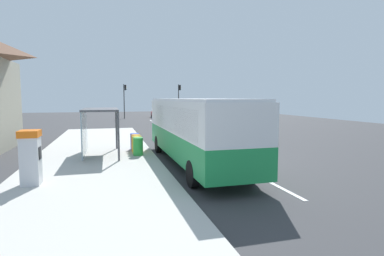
{
  "coord_description": "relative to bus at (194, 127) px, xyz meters",
  "views": [
    {
      "loc": [
        -5.72,
        -15.28,
        3.24
      ],
      "look_at": [
        -1.0,
        2.02,
        1.5
      ],
      "focal_mm": 28.92,
      "sensor_mm": 36.0,
      "label": 1
    }
  ],
  "objects": [
    {
      "name": "lane_stripe_seg_4",
      "position": [
        1.96,
        14.96,
        -1.84
      ],
      "size": [
        0.16,
        2.2,
        0.01
      ],
      "primitive_type": "cube",
      "color": "silver",
      "rests_on": "ground"
    },
    {
      "name": "recycling_bin_green",
      "position": [
        -2.49,
        2.24,
        -1.19
      ],
      "size": [
        0.52,
        0.52,
        0.95
      ],
      "primitive_type": "cylinder",
      "color": "green",
      "rests_on": "sidewalk_platform"
    },
    {
      "name": "lane_stripe_seg_5",
      "position": [
        1.96,
        19.96,
        -1.84
      ],
      "size": [
        0.16,
        2.2,
        0.01
      ],
      "primitive_type": "cube",
      "color": "silver",
      "rests_on": "ground"
    },
    {
      "name": "traffic_light_near_side",
      "position": [
        7.21,
        34.69,
        1.74
      ],
      "size": [
        0.49,
        0.28,
        5.42
      ],
      "color": "#2D2D2D",
      "rests_on": "ground"
    },
    {
      "name": "sedan_near",
      "position": [
        4.01,
        37.07,
        -1.05
      ],
      "size": [
        2.03,
        4.49,
        1.52
      ],
      "color": "#A51919",
      "rests_on": "ground"
    },
    {
      "name": "traffic_light_far_side",
      "position": [
        -1.39,
        35.49,
        1.71
      ],
      "size": [
        0.49,
        0.28,
        5.38
      ],
      "color": "#2D2D2D",
      "rests_on": "ground"
    },
    {
      "name": "lane_stripe_seg_0",
      "position": [
        1.96,
        -5.04,
        -1.84
      ],
      "size": [
        0.16,
        2.2,
        0.01
      ],
      "primitive_type": "cube",
      "color": "silver",
      "rests_on": "ground"
    },
    {
      "name": "ground_plane",
      "position": [
        1.71,
        14.96,
        -1.86
      ],
      "size": [
        56.0,
        92.0,
        0.04
      ],
      "primitive_type": "cube",
      "color": "#38383A"
    },
    {
      "name": "lane_stripe_seg_6",
      "position": [
        1.96,
        24.96,
        -1.84
      ],
      "size": [
        0.16,
        2.2,
        0.01
      ],
      "primitive_type": "cube",
      "color": "silver",
      "rests_on": "ground"
    },
    {
      "name": "lane_stripe_seg_3",
      "position": [
        1.96,
        9.96,
        -1.84
      ],
      "size": [
        0.16,
        2.2,
        0.01
      ],
      "primitive_type": "cube",
      "color": "silver",
      "rests_on": "ground"
    },
    {
      "name": "lane_stripe_seg_2",
      "position": [
        1.96,
        4.96,
        -1.84
      ],
      "size": [
        0.16,
        2.2,
        0.01
      ],
      "primitive_type": "cube",
      "color": "silver",
      "rests_on": "ground"
    },
    {
      "name": "recycling_bin_blue",
      "position": [
        -2.49,
        4.34,
        -1.19
      ],
      "size": [
        0.52,
        0.52,
        0.95
      ],
      "primitive_type": "cylinder",
      "color": "blue",
      "rests_on": "sidewalk_platform"
    },
    {
      "name": "sidewalk_platform",
      "position": [
        -4.69,
        2.96,
        -1.75
      ],
      "size": [
        6.2,
        30.0,
        0.18
      ],
      "primitive_type": "cube",
      "color": "beige",
      "rests_on": "ground"
    },
    {
      "name": "bus",
      "position": [
        0.0,
        0.0,
        0.0
      ],
      "size": [
        2.6,
        11.03,
        3.21
      ],
      "color": "#1E8C47",
      "rests_on": "ground"
    },
    {
      "name": "lane_stripe_seg_7",
      "position": [
        1.96,
        29.96,
        -1.84
      ],
      "size": [
        0.16,
        2.2,
        0.01
      ],
      "primitive_type": "cube",
      "color": "silver",
      "rests_on": "ground"
    },
    {
      "name": "white_van",
      "position": [
        3.91,
        21.53,
        -0.5
      ],
      "size": [
        2.17,
        5.26,
        2.3
      ],
      "color": "silver",
      "rests_on": "ground"
    },
    {
      "name": "ticket_machine",
      "position": [
        -6.68,
        -2.48,
        -0.67
      ],
      "size": [
        0.66,
        0.76,
        1.94
      ],
      "color": "silver",
      "rests_on": "sidewalk_platform"
    },
    {
      "name": "bus_shelter",
      "position": [
        -4.7,
        2.91,
        0.25
      ],
      "size": [
        1.8,
        4.0,
        2.5
      ],
      "color": "#4C4C51",
      "rests_on": "sidewalk_platform"
    },
    {
      "name": "recycling_bin_orange",
      "position": [
        -2.49,
        3.64,
        -1.19
      ],
      "size": [
        0.52,
        0.52,
        0.95
      ],
      "primitive_type": "cylinder",
      "color": "orange",
      "rests_on": "sidewalk_platform"
    },
    {
      "name": "lane_stripe_seg_1",
      "position": [
        1.96,
        -0.04,
        -1.84
      ],
      "size": [
        0.16,
        2.2,
        0.01
      ],
      "primitive_type": "cube",
      "color": "silver",
      "rests_on": "ground"
    },
    {
      "name": "recycling_bin_yellow",
      "position": [
        -2.49,
        2.94,
        -1.19
      ],
      "size": [
        0.52,
        0.52,
        0.95
      ],
      "primitive_type": "cylinder",
      "color": "yellow",
      "rests_on": "sidewalk_platform"
    }
  ]
}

